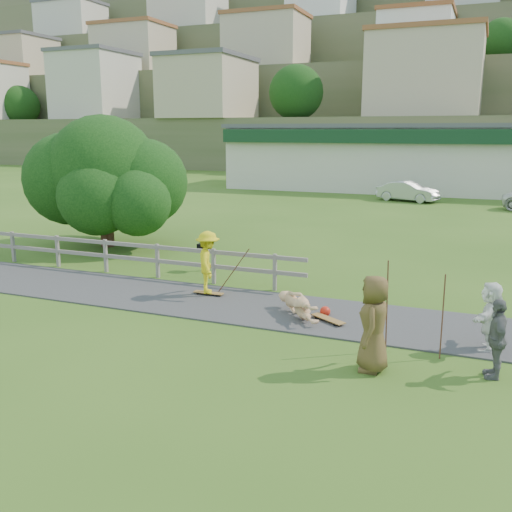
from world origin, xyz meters
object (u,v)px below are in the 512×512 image
(skater_fallen, at_px, (299,305))
(bbq, at_px, (205,257))
(spectator_d, at_px, (490,316))
(car_silver, at_px, (408,191))
(spectator_b, at_px, (497,338))
(tree, at_px, (105,201))
(spectator_c, at_px, (374,324))
(skater_rider, at_px, (208,266))

(skater_fallen, xyz_separation_m, bbq, (-4.44, 3.51, 0.13))
(spectator_d, height_order, car_silver, spectator_d)
(spectator_b, bearing_deg, bbq, -129.54)
(tree, bearing_deg, spectator_b, -27.93)
(tree, distance_m, bbq, 6.17)
(spectator_c, bearing_deg, bbq, -135.94)
(skater_fallen, distance_m, bbq, 5.66)
(spectator_d, bearing_deg, skater_fallen, -85.85)
(spectator_d, bearing_deg, spectator_c, -35.78)
(skater_rider, height_order, spectator_c, spectator_c)
(car_silver, height_order, bbq, car_silver)
(spectator_c, height_order, car_silver, spectator_c)
(spectator_d, relative_size, car_silver, 0.38)
(tree, bearing_deg, spectator_d, -23.54)
(skater_rider, xyz_separation_m, spectator_d, (7.42, -1.43, -0.13))
(spectator_b, xyz_separation_m, tree, (-14.58, 7.73, 1.08))
(skater_fallen, height_order, spectator_d, spectator_d)
(spectator_b, distance_m, bbq, 10.54)
(skater_fallen, bearing_deg, bbq, 100.35)
(spectator_c, bearing_deg, skater_fallen, -141.42)
(skater_fallen, distance_m, spectator_b, 4.99)
(tree, bearing_deg, bbq, -21.88)
(skater_rider, relative_size, spectator_d, 1.16)
(skater_fallen, height_order, spectator_b, spectator_b)
(skater_rider, bearing_deg, bbq, 1.51)
(bbq, bearing_deg, skater_fallen, -41.42)
(spectator_b, xyz_separation_m, spectator_d, (-0.12, 1.43, -0.02))
(spectator_b, height_order, spectator_d, spectator_b)
(skater_rider, distance_m, spectator_b, 8.06)
(spectator_d, distance_m, tree, 15.81)
(skater_fallen, relative_size, spectator_b, 1.18)
(spectator_c, xyz_separation_m, car_silver, (-3.01, 28.20, -0.30))
(spectator_c, distance_m, bbq, 9.08)
(bbq, bearing_deg, skater_rider, -64.04)
(spectator_b, relative_size, spectator_d, 1.03)
(skater_rider, bearing_deg, spectator_c, -150.12)
(spectator_d, xyz_separation_m, car_silver, (-5.12, 26.23, -0.10))
(car_silver, distance_m, bbq, 22.49)
(spectator_c, relative_size, spectator_d, 1.26)
(skater_fallen, relative_size, spectator_c, 0.96)
(spectator_c, relative_size, car_silver, 0.48)
(skater_rider, height_order, bbq, skater_rider)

